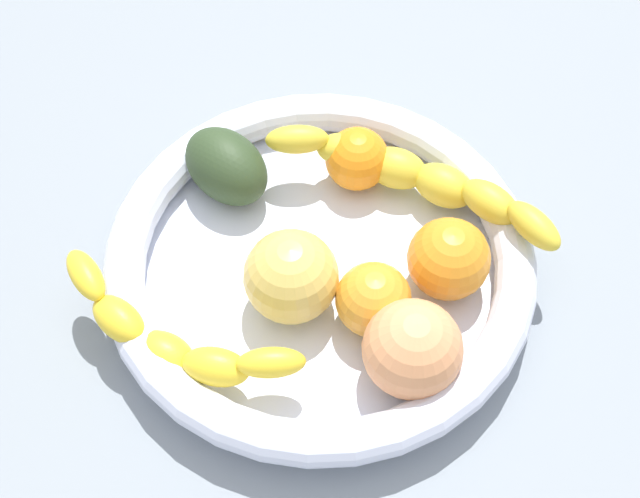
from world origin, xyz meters
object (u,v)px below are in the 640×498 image
banana_draped_left (417,177)px  peach_blush (412,349)px  banana_draped_right (168,340)px  orange_mid_right (357,159)px  apple_yellow (295,279)px  orange_front (449,259)px  fruit_bowl (320,263)px  orange_mid_left (373,300)px  avocado_dark (226,166)px

banana_draped_left → peach_blush: (8.43, -13.61, 0.41)cm
banana_draped_right → peach_blush: 17.88cm
orange_mid_right → apple_yellow: (3.42, -12.98, 0.95)cm
apple_yellow → orange_front: bearing=46.6°
orange_front → apple_yellow: size_ratio=0.89×
fruit_bowl → apple_yellow: 4.57cm
banana_draped_right → orange_mid_right: 22.34cm
orange_front → peach_blush: (2.12, -8.38, 0.43)cm
banana_draped_left → banana_draped_right: (-6.58, -23.27, -0.47)cm
banana_draped_right → orange_front: (12.89, 18.05, 0.45)cm
fruit_bowl → orange_mid_right: size_ratio=6.33×
orange_mid_left → orange_mid_right: size_ratio=1.08×
banana_draped_right → banana_draped_left: bearing=74.2°
banana_draped_right → apple_yellow: bearing=63.6°
apple_yellow → avocado_dark: apple_yellow is taller
apple_yellow → avocado_dark: size_ratio=0.90×
banana_draped_right → fruit_bowl: bearing=71.8°
banana_draped_left → avocado_dark: bearing=-148.8°
orange_front → orange_mid_left: orange_front is taller
banana_draped_left → apple_yellow: apple_yellow is taller
banana_draped_right → orange_mid_left: orange_mid_left is taller
banana_draped_left → orange_mid_left: 12.08cm
fruit_bowl → orange_front: bearing=30.4°
apple_yellow → avocado_dark: 13.00cm
orange_mid_left → apple_yellow: (-5.57, -2.43, 0.75)cm
banana_draped_left → apple_yellow: (-1.95, -13.95, 0.39)cm
banana_draped_left → orange_front: 8.19cm
orange_mid_left → orange_front: bearing=66.8°
banana_draped_right → orange_mid_left: size_ratio=3.62×
fruit_bowl → banana_draped_left: bearing=77.3°
orange_mid_left → apple_yellow: 6.12cm
orange_mid_right → fruit_bowl: bearing=-71.9°
peach_blush → apple_yellow: bearing=-178.1°
orange_front → orange_mid_right: bearing=160.0°
fruit_bowl → orange_front: orange_front is taller
orange_mid_left → avocado_dark: bearing=169.3°
banana_draped_left → orange_front: size_ratio=3.95×
banana_draped_right → avocado_dark: size_ratio=2.60×
banana_draped_left → apple_yellow: 14.09cm
banana_draped_right → peach_blush: size_ratio=2.87×
apple_yellow → orange_mid_right: bearing=104.7°
avocado_dark → apple_yellow: bearing=-26.1°
fruit_bowl → banana_draped_right: banana_draped_right is taller
orange_front → orange_mid_right: orange_front is taller
banana_draped_left → avocado_dark: (-13.60, -8.25, -0.42)cm
fruit_bowl → orange_front: (8.62, 5.07, 2.31)cm
orange_front → avocado_dark: orange_front is taller
orange_front → banana_draped_right: bearing=-125.5°
banana_draped_right → orange_mid_right: size_ratio=3.90×
apple_yellow → peach_blush: bearing=1.9°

